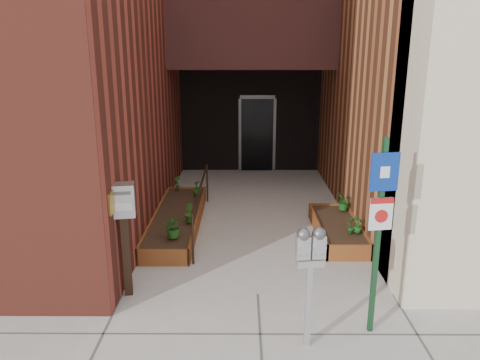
{
  "coord_description": "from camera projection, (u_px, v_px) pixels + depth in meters",
  "views": [
    {
      "loc": [
        -0.23,
        -6.17,
        3.52
      ],
      "look_at": [
        -0.27,
        1.8,
        1.24
      ],
      "focal_mm": 35.0,
      "sensor_mm": 36.0,
      "label": 1
    }
  ],
  "objects": [
    {
      "name": "ground",
      "position": [
        258.0,
        294.0,
        6.9
      ],
      "size": [
        80.0,
        80.0,
        0.0
      ],
      "primitive_type": "plane",
      "color": "#9E9991",
      "rests_on": "ground"
    },
    {
      "name": "shrub_right_b",
      "position": [
        351.0,
        225.0,
        8.34
      ],
      "size": [
        0.18,
        0.18,
        0.33
      ],
      "primitive_type": "imported",
      "rotation": [
        0.0,
        0.0,
        3.08
      ],
      "color": "#185519",
      "rests_on": "planter_right"
    },
    {
      "name": "shrub_right_c",
      "position": [
        344.0,
        201.0,
        9.52
      ],
      "size": [
        0.34,
        0.34,
        0.38
      ],
      "primitive_type": "imported",
      "rotation": [
        0.0,
        0.0,
        4.69
      ],
      "color": "#185317",
      "rests_on": "planter_right"
    },
    {
      "name": "handrail",
      "position": [
        201.0,
        192.0,
        9.25
      ],
      "size": [
        0.04,
        3.34,
        0.9
      ],
      "color": "black",
      "rests_on": "ground"
    },
    {
      "name": "shrub_left_a",
      "position": [
        174.0,
        226.0,
        8.15
      ],
      "size": [
        0.46,
        0.46,
        0.4
      ],
      "primitive_type": "imported",
      "rotation": [
        0.0,
        0.0,
        0.31
      ],
      "color": "#225C1A",
      "rests_on": "planter_left"
    },
    {
      "name": "sign_post",
      "position": [
        380.0,
        218.0,
        5.58
      ],
      "size": [
        0.34,
        0.1,
        2.53
      ],
      "color": "#163D20",
      "rests_on": "ground"
    },
    {
      "name": "planter_right",
      "position": [
        337.0,
        230.0,
        8.97
      ],
      "size": [
        0.8,
        2.2,
        0.3
      ],
      "color": "maroon",
      "rests_on": "ground"
    },
    {
      "name": "shrub_left_b",
      "position": [
        189.0,
        213.0,
        8.88
      ],
      "size": [
        0.24,
        0.24,
        0.36
      ],
      "primitive_type": "imported",
      "rotation": [
        0.0,
        0.0,
        1.85
      ],
      "color": "#275B1A",
      "rests_on": "planter_left"
    },
    {
      "name": "shrub_left_c",
      "position": [
        197.0,
        188.0,
        10.5
      ],
      "size": [
        0.26,
        0.26,
        0.33
      ],
      "primitive_type": "imported",
      "rotation": [
        0.0,
        0.0,
        4.04
      ],
      "color": "#1F5718",
      "rests_on": "planter_left"
    },
    {
      "name": "parking_meter",
      "position": [
        310.0,
        256.0,
        5.4
      ],
      "size": [
        0.35,
        0.18,
        1.55
      ],
      "color": "#ABACAE",
      "rests_on": "ground"
    },
    {
      "name": "planter_left",
      "position": [
        177.0,
        220.0,
        9.47
      ],
      "size": [
        0.9,
        3.6,
        0.3
      ],
      "color": "maroon",
      "rests_on": "ground"
    },
    {
      "name": "shrub_left_d",
      "position": [
        177.0,
        183.0,
        10.92
      ],
      "size": [
        0.24,
        0.24,
        0.33
      ],
      "primitive_type": "imported",
      "rotation": [
        0.0,
        0.0,
        5.65
      ],
      "color": "#235518",
      "rests_on": "planter_left"
    },
    {
      "name": "payment_dropbox",
      "position": [
        124.0,
        216.0,
        6.58
      ],
      "size": [
        0.38,
        0.31,
        1.7
      ],
      "color": "black",
      "rests_on": "ground"
    },
    {
      "name": "shrub_right_a",
      "position": [
        358.0,
        225.0,
        8.38
      ],
      "size": [
        0.22,
        0.22,
        0.29
      ],
      "primitive_type": "imported",
      "rotation": [
        0.0,
        0.0,
        1.01
      ],
      "color": "#195317",
      "rests_on": "planter_right"
    }
  ]
}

